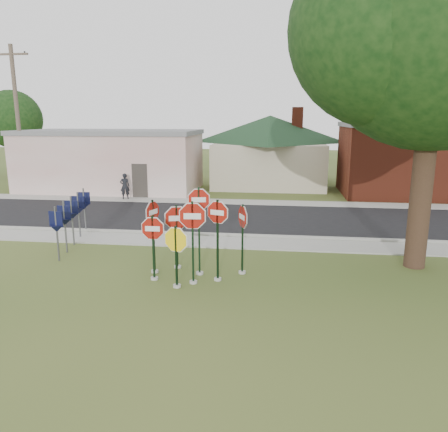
# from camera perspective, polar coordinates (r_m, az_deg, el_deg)

# --- Properties ---
(ground) EXTENTS (120.00, 120.00, 0.00)m
(ground) POSITION_cam_1_polar(r_m,az_deg,el_deg) (12.94, -5.81, -10.25)
(ground) COLOR #384F1D
(ground) RESTS_ON ground
(sidewalk_near) EXTENTS (60.00, 1.60, 0.06)m
(sidewalk_near) POSITION_cam_1_polar(r_m,az_deg,el_deg) (18.03, -1.90, -3.41)
(sidewalk_near) COLOR #999991
(sidewalk_near) RESTS_ON ground
(road) EXTENTS (60.00, 7.00, 0.04)m
(road) POSITION_cam_1_polar(r_m,az_deg,el_deg) (22.34, -0.07, -0.25)
(road) COLOR black
(road) RESTS_ON ground
(sidewalk_far) EXTENTS (60.00, 1.60, 0.06)m
(sidewalk_far) POSITION_cam_1_polar(r_m,az_deg,el_deg) (26.52, 1.11, 1.84)
(sidewalk_far) COLOR #999991
(sidewalk_far) RESTS_ON ground
(curb) EXTENTS (60.00, 0.20, 0.14)m
(curb) POSITION_cam_1_polar(r_m,az_deg,el_deg) (18.97, -1.42, -2.46)
(curb) COLOR #999991
(curb) RESTS_ON ground
(stop_sign_center) EXTENTS (1.14, 0.24, 2.72)m
(stop_sign_center) POSITION_cam_1_polar(r_m,az_deg,el_deg) (13.25, -4.12, -1.82)
(stop_sign_center) COLOR #A6A39B
(stop_sign_center) RESTS_ON ground
(stop_sign_yellow) EXTENTS (1.02, 0.30, 2.03)m
(stop_sign_yellow) POSITION_cam_1_polar(r_m,az_deg,el_deg) (13.13, -6.28, -4.41)
(stop_sign_yellow) COLOR #A6A39B
(stop_sign_yellow) RESTS_ON ground
(stop_sign_left) EXTENTS (1.01, 0.24, 2.18)m
(stop_sign_left) POSITION_cam_1_polar(r_m,az_deg,el_deg) (13.81, -9.25, -3.13)
(stop_sign_left) COLOR #A6A39B
(stop_sign_left) RESTS_ON ground
(stop_sign_right) EXTENTS (0.94, 0.33, 2.70)m
(stop_sign_right) POSITION_cam_1_polar(r_m,az_deg,el_deg) (13.48, -0.84, -1.78)
(stop_sign_right) COLOR #A6A39B
(stop_sign_right) RESTS_ON ground
(stop_sign_back_right) EXTENTS (0.97, 0.24, 2.99)m
(stop_sign_back_right) POSITION_cam_1_polar(r_m,az_deg,el_deg) (13.98, -3.29, -0.41)
(stop_sign_back_right) COLOR #A6A39B
(stop_sign_back_right) RESTS_ON ground
(stop_sign_back_left) EXTENTS (1.09, 0.33, 2.32)m
(stop_sign_back_left) POSITION_cam_1_polar(r_m,az_deg,el_deg) (14.77, -6.19, -1.55)
(stop_sign_back_left) COLOR #A6A39B
(stop_sign_back_left) RESTS_ON ground
(stop_sign_far_right) EXTENTS (0.44, 0.93, 2.43)m
(stop_sign_far_right) POSITION_cam_1_polar(r_m,az_deg,el_deg) (14.14, 2.43, -1.84)
(stop_sign_far_right) COLOR #A6A39B
(stop_sign_far_right) RESTS_ON ground
(stop_sign_far_left) EXTENTS (0.33, 0.92, 2.55)m
(stop_sign_far_left) POSITION_cam_1_polar(r_m,az_deg,el_deg) (14.39, -9.23, -1.45)
(stop_sign_far_left) COLOR #A6A39B
(stop_sign_far_left) RESTS_ON ground
(route_sign_row) EXTENTS (1.43, 4.63, 2.00)m
(route_sign_row) POSITION_cam_1_polar(r_m,az_deg,el_deg) (18.45, -19.24, 0.08)
(route_sign_row) COLOR #59595E
(route_sign_row) RESTS_ON ground
(building_stucco) EXTENTS (12.20, 6.20, 4.20)m
(building_stucco) POSITION_cam_1_polar(r_m,az_deg,el_deg) (31.98, -14.50, 7.14)
(building_stucco) COLOR silver
(building_stucco) RESTS_ON ground
(building_house) EXTENTS (11.60, 11.60, 6.20)m
(building_house) POSITION_cam_1_polar(r_m,az_deg,el_deg) (33.63, 6.03, 10.29)
(building_house) COLOR #B6AB91
(building_house) RESTS_ON ground
(building_brick) EXTENTS (10.20, 6.20, 4.75)m
(building_brick) POSITION_cam_1_polar(r_m,az_deg,el_deg) (31.59, 24.38, 6.82)
(building_brick) COLOR maroon
(building_brick) RESTS_ON ground
(oak_tree) EXTENTS (11.61, 11.01, 11.98)m
(oak_tree) POSITION_cam_1_polar(r_m,az_deg,el_deg) (16.09, 26.22, 21.98)
(oak_tree) COLOR black
(oak_tree) RESTS_ON ground
(utility_pole_near) EXTENTS (2.20, 0.26, 9.50)m
(utility_pole_near) POSITION_cam_1_polar(r_m,az_deg,el_deg) (31.61, -25.33, 11.41)
(utility_pole_near) COLOR #4C3F32
(utility_pole_near) RESTS_ON ground
(bg_tree_left) EXTENTS (4.90, 4.90, 7.35)m
(bg_tree_left) POSITION_cam_1_polar(r_m,az_deg,el_deg) (42.26, -25.90, 11.27)
(bg_tree_left) COLOR black
(bg_tree_left) RESTS_ON ground
(pedestrian) EXTENTS (0.69, 0.58, 1.61)m
(pedestrian) POSITION_cam_1_polar(r_m,az_deg,el_deg) (27.95, -12.82, 3.82)
(pedestrian) COLOR black
(pedestrian) RESTS_ON sidewalk_far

